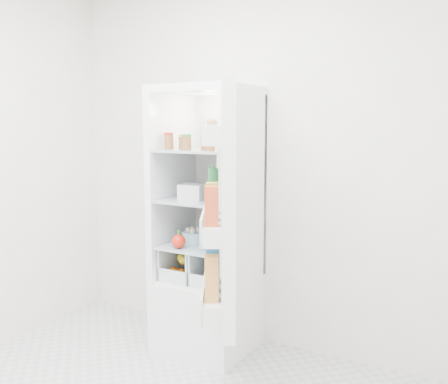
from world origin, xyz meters
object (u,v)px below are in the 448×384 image
Objects in this scene: red_cabbage at (214,233)px; fridge_door at (224,211)px; mushroom_bowl at (194,237)px; refrigerator at (211,253)px.

fridge_door is at bearing -54.33° from red_cabbage.
fridge_door reaches higher than mushroom_bowl.
fridge_door is (0.53, -0.52, 0.31)m from mushroom_bowl.
refrigerator is 0.86m from fridge_door.
red_cabbage is at bearing -44.30° from refrigerator.
red_cabbage is 1.02× the size of mushroom_bowl.
refrigerator is 10.97× the size of mushroom_bowl.
mushroom_bowl is (-0.08, -0.08, 0.12)m from refrigerator.
fridge_door is at bearing -44.03° from mushroom_bowl.
mushroom_bowl is (-0.15, -0.02, -0.04)m from red_cabbage.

